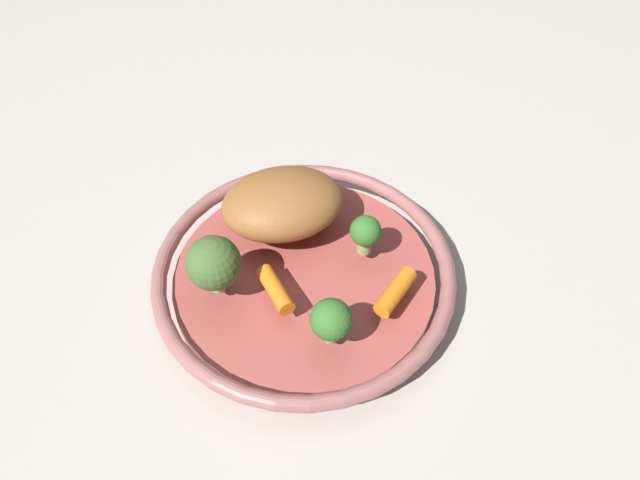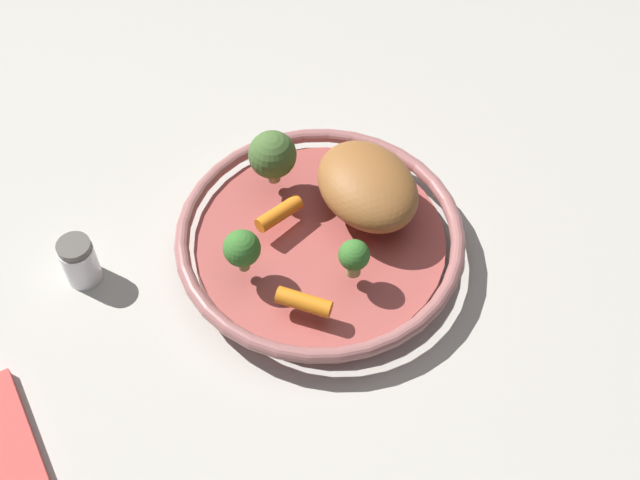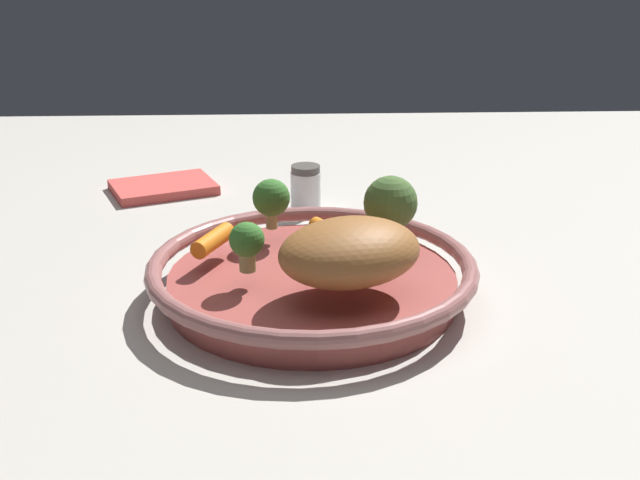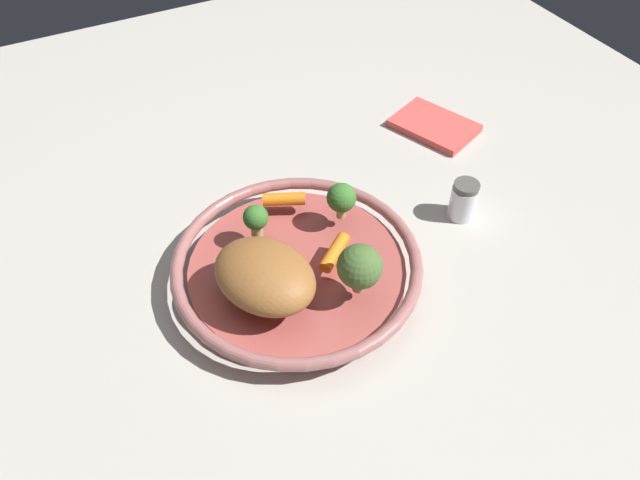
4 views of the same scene
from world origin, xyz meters
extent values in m
plane|color=#B7B2A8|center=(0.00, 0.00, 0.00)|extent=(1.81, 1.81, 0.00)
cylinder|color=#A84C47|center=(0.00, 0.00, 0.01)|extent=(0.31, 0.31, 0.03)
torus|color=#9D615E|center=(0.00, 0.00, 0.04)|extent=(0.35, 0.35, 0.02)
ellipsoid|color=#965C2D|center=(0.04, -0.06, 0.08)|extent=(0.18, 0.16, 0.06)
cylinder|color=orange|center=(0.02, 0.05, 0.06)|extent=(0.05, 0.06, 0.02)
cylinder|color=orange|center=(-0.11, 0.03, 0.06)|extent=(0.05, 0.07, 0.02)
cylinder|color=#9AA666|center=(-0.07, -0.03, 0.06)|extent=(0.02, 0.02, 0.02)
sphere|color=#37722B|center=(-0.07, -0.03, 0.08)|extent=(0.04, 0.04, 0.04)
cylinder|color=#9BA666|center=(-0.04, 0.09, 0.06)|extent=(0.01, 0.01, 0.02)
sphere|color=#38712B|center=(-0.04, 0.09, 0.08)|extent=(0.04, 0.04, 0.04)
cylinder|color=tan|center=(0.09, 0.05, 0.06)|extent=(0.02, 0.02, 0.02)
sphere|color=#46652F|center=(0.09, 0.05, 0.09)|extent=(0.06, 0.06, 0.06)
cylinder|color=white|center=(0.00, 0.29, 0.03)|extent=(0.04, 0.04, 0.06)
cylinder|color=#56514C|center=(0.00, 0.29, 0.06)|extent=(0.04, 0.04, 0.01)
cube|color=#D14C47|center=(-0.21, 0.39, 0.01)|extent=(0.17, 0.15, 0.01)
camera|label=1|loc=(-0.08, 0.40, 0.56)|focal=32.01mm
camera|label=2|loc=(-0.60, 0.07, 0.82)|focal=45.85mm
camera|label=3|loc=(-0.02, -0.82, 0.39)|focal=47.09mm
camera|label=4|loc=(0.52, -0.23, 0.67)|focal=34.08mm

